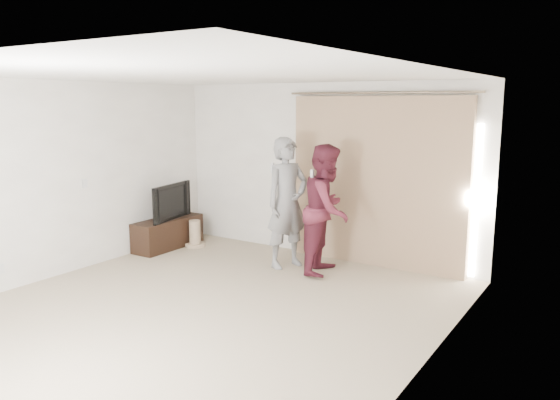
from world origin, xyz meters
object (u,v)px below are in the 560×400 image
(person_man, at_px, (287,203))
(tv, at_px, (167,201))
(person_woman, at_px, (327,209))
(tv_console, at_px, (168,233))

(person_man, bearing_deg, tv, -175.10)
(tv, bearing_deg, person_woman, -95.24)
(person_woman, bearing_deg, tv, -174.93)
(tv, relative_size, person_man, 0.54)
(tv, height_order, person_woman, person_woman)
(person_woman, bearing_deg, person_man, -174.30)
(tv_console, height_order, tv, tv)
(person_woman, bearing_deg, tv_console, -174.93)
(tv, distance_m, person_man, 2.16)
(tv_console, bearing_deg, tv, 0.00)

